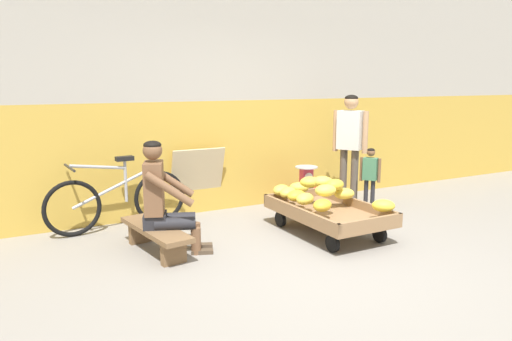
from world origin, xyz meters
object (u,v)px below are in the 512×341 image
(low_bench, at_px, (156,234))
(vendor_seated, at_px, (163,198))
(plastic_crate, at_px, (306,199))
(weighing_scale, at_px, (306,177))
(sign_board, at_px, (197,181))
(banana_cart, at_px, (328,213))
(shopping_bag, at_px, (318,209))
(customer_adult, at_px, (350,138))
(bicycle_near_left, at_px, (118,200))
(customer_child, at_px, (370,173))

(low_bench, xyz_separation_m, vendor_seated, (0.08, -0.03, 0.37))
(plastic_crate, relative_size, weighing_scale, 1.20)
(plastic_crate, relative_size, sign_board, 0.41)
(banana_cart, bearing_deg, shopping_bag, 64.05)
(customer_adult, bearing_deg, low_bench, -169.16)
(weighing_scale, distance_m, bicycle_near_left, 2.44)
(bicycle_near_left, distance_m, shopping_bag, 2.45)
(shopping_bag, bearing_deg, vendor_seated, -172.40)
(plastic_crate, bearing_deg, customer_child, -39.57)
(low_bench, height_order, vendor_seated, vendor_seated)
(bicycle_near_left, bearing_deg, vendor_seated, -76.72)
(low_bench, bearing_deg, plastic_crate, 16.69)
(bicycle_near_left, height_order, customer_adult, customer_adult)
(banana_cart, bearing_deg, customer_adult, 41.49)
(bicycle_near_left, bearing_deg, sign_board, 12.00)
(plastic_crate, distance_m, weighing_scale, 0.30)
(weighing_scale, xyz_separation_m, sign_board, (-1.36, 0.52, -0.02))
(customer_adult, bearing_deg, sign_board, 161.66)
(customer_child, bearing_deg, sign_board, 152.23)
(sign_board, bearing_deg, customer_adult, -18.34)
(banana_cart, bearing_deg, weighing_scale, 69.39)
(bicycle_near_left, height_order, customer_child, customer_child)
(low_bench, relative_size, vendor_seated, 0.99)
(sign_board, bearing_deg, vendor_seated, -123.89)
(low_bench, bearing_deg, customer_adult, 10.84)
(weighing_scale, bearing_deg, low_bench, -163.34)
(low_bench, relative_size, customer_child, 1.32)
(customer_child, bearing_deg, banana_cart, -154.93)
(vendor_seated, relative_size, bicycle_near_left, 0.69)
(customer_adult, bearing_deg, weighing_scale, 168.20)
(banana_cart, relative_size, low_bench, 1.28)
(banana_cart, distance_m, shopping_bag, 0.64)
(plastic_crate, bearing_deg, shopping_bag, -102.96)
(vendor_seated, height_order, plastic_crate, vendor_seated)
(bicycle_near_left, xyz_separation_m, customer_adult, (3.03, -0.42, 0.60))
(customer_adult, bearing_deg, shopping_bag, -156.78)
(banana_cart, height_order, vendor_seated, vendor_seated)
(banana_cart, relative_size, shopping_bag, 6.04)
(plastic_crate, distance_m, customer_child, 0.91)
(banana_cart, height_order, low_bench, banana_cart)
(customer_child, bearing_deg, weighing_scale, 140.49)
(vendor_seated, distance_m, bicycle_near_left, 1.06)
(weighing_scale, bearing_deg, customer_child, -39.51)
(sign_board, xyz_separation_m, shopping_bag, (1.26, -0.96, -0.31))
(bicycle_near_left, height_order, shopping_bag, bicycle_near_left)
(plastic_crate, relative_size, shopping_bag, 1.50)
(bicycle_near_left, bearing_deg, plastic_crate, -6.98)
(shopping_bag, bearing_deg, low_bench, -173.50)
(plastic_crate, xyz_separation_m, sign_board, (-1.36, 0.52, 0.28))
(banana_cart, bearing_deg, customer_child, 25.07)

